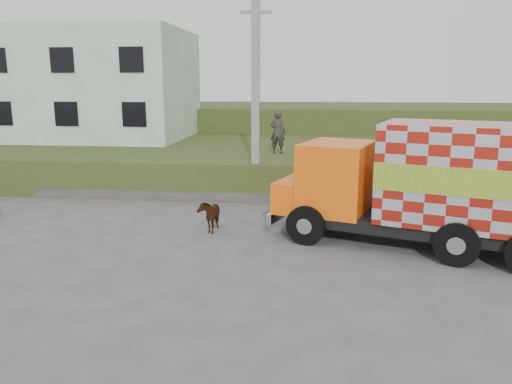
# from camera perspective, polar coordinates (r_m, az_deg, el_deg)

# --- Properties ---
(ground) EXTENTS (120.00, 120.00, 0.00)m
(ground) POSITION_cam_1_polar(r_m,az_deg,el_deg) (15.63, 1.67, -4.88)
(ground) COLOR #474749
(ground) RESTS_ON ground
(embankment) EXTENTS (40.00, 12.00, 1.50)m
(embankment) POSITION_cam_1_polar(r_m,az_deg,el_deg) (25.20, 3.63, 3.54)
(embankment) COLOR #244517
(embankment) RESTS_ON ground
(embankment_far) EXTENTS (40.00, 12.00, 3.00)m
(embankment_far) POSITION_cam_1_polar(r_m,az_deg,el_deg) (37.02, 4.62, 7.56)
(embankment_far) COLOR #244517
(embankment_far) RESTS_ON ground
(retaining_strip) EXTENTS (16.00, 0.50, 0.40)m
(retaining_strip) POSITION_cam_1_polar(r_m,az_deg,el_deg) (19.84, -3.05, -0.52)
(retaining_strip) COLOR #595651
(retaining_strip) RESTS_ON ground
(building) EXTENTS (10.00, 8.00, 6.00)m
(building) POSITION_cam_1_polar(r_m,az_deg,el_deg) (30.43, -17.57, 11.62)
(building) COLOR silver
(building) RESTS_ON embankment
(utility_pole) EXTENTS (1.20, 0.30, 8.00)m
(utility_pole) POSITION_cam_1_polar(r_m,az_deg,el_deg) (19.60, -0.05, 10.78)
(utility_pole) COLOR gray
(utility_pole) RESTS_ON ground
(cargo_truck) EXTENTS (8.39, 4.95, 3.57)m
(cargo_truck) POSITION_cam_1_polar(r_m,az_deg,el_deg) (14.84, 19.33, 0.81)
(cargo_truck) COLOR black
(cargo_truck) RESTS_ON ground
(cow) EXTENTS (0.60, 1.26, 1.06)m
(cow) POSITION_cam_1_polar(r_m,az_deg,el_deg) (15.98, -5.33, -2.56)
(cow) COLOR black
(cow) RESTS_ON ground
(pedestrian) EXTENTS (0.76, 0.56, 1.92)m
(pedestrian) POSITION_cam_1_polar(r_m,az_deg,el_deg) (22.48, 2.49, 6.86)
(pedestrian) COLOR #2F2C2A
(pedestrian) RESTS_ON embankment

